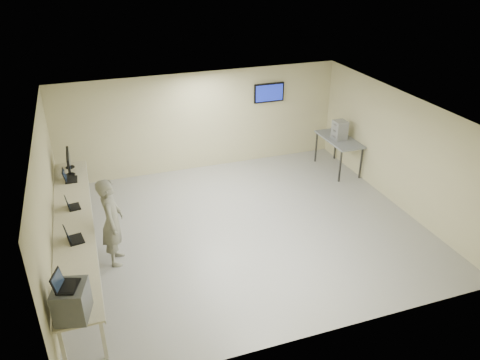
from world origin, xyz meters
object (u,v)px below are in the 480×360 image
object	(u,v)px
workbench	(74,225)
side_table	(339,141)
soldier	(112,222)
equipment_box	(72,302)

from	to	relation	value
workbench	side_table	distance (m)	7.47
soldier	side_table	bearing A→B (deg)	-60.10
equipment_box	side_table	size ratio (longest dim) A/B	0.34
soldier	side_table	xyz separation A→B (m)	(6.46, 2.35, -0.05)
workbench	equipment_box	world-z (taller)	equipment_box
equipment_box	side_table	distance (m)	8.70
workbench	side_table	size ratio (longest dim) A/B	3.74
workbench	soldier	bearing A→B (deg)	-22.95
equipment_box	soldier	xyz separation A→B (m)	(0.79, 2.44, -0.23)
workbench	soldier	distance (m)	0.79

